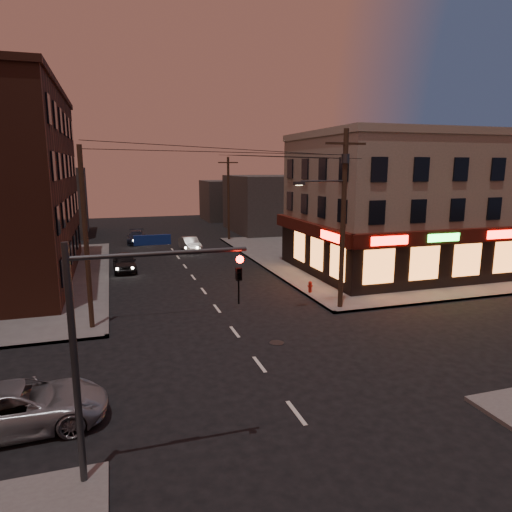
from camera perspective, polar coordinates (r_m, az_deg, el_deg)
name	(u,v)px	position (r m, az deg, el deg)	size (l,w,h in m)	color
ground	(259,364)	(19.57, 0.43, -13.41)	(120.00, 120.00, 0.00)	black
sidewalk_ne	(381,255)	(43.69, 15.36, 0.10)	(24.00, 28.00, 0.15)	#514F4C
pizza_building	(401,203)	(37.27, 17.73, 6.32)	(15.85, 12.85, 10.50)	gray
bg_building_ne_a	(272,203)	(58.48, 2.00, 6.58)	(10.00, 12.00, 7.00)	#3F3D3A
bg_building_nw	(45,202)	(59.55, -24.89, 6.13)	(9.00, 10.00, 8.00)	#3F3D3A
bg_building_ne_b	(230,200)	(71.31, -3.32, 6.98)	(8.00, 8.00, 6.00)	#3F3D3A
utility_pole_main	(342,210)	(25.91, 10.65, 5.69)	(4.20, 0.44, 10.00)	#382619
utility_pole_far	(228,199)	(50.58, -3.46, 7.16)	(0.26, 0.26, 9.00)	#382619
utility_pole_west	(86,239)	(23.73, -20.49, 1.99)	(0.24, 0.24, 9.00)	#382619
traffic_signal	(117,329)	(12.01, -17.03, -8.70)	(4.49, 0.32, 6.47)	#333538
suv_cross	(18,407)	(16.72, -27.61, -16.43)	(2.48, 5.38, 1.49)	gray
sedan_near	(124,262)	(37.47, -16.12, -0.71)	(1.72, 4.26, 1.45)	black
sedan_mid	(190,244)	(45.15, -8.24, 1.49)	(1.41, 4.03, 1.33)	gray
sedan_far	(136,237)	(50.82, -14.74, 2.30)	(1.83, 4.51, 1.31)	#1A2435
fire_hydrant	(310,286)	(29.63, 6.78, -3.76)	(0.32, 0.32, 0.74)	maroon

